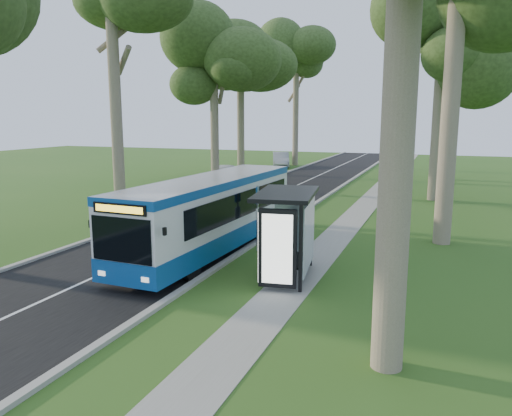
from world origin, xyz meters
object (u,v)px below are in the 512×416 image
Objects in this scene: bus_shelter at (286,220)px; car_white at (224,175)px; car_silver at (281,160)px; litter_bin at (305,218)px; bus at (211,214)px; bus_stop_sign at (257,211)px.

car_white is at bearing 110.94° from bus_shelter.
bus_shelter is at bearing -74.45° from car_white.
litter_bin is at bearing -89.01° from car_silver.
car_white is (-11.78, 21.12, -1.25)m from bus_shelter.
bus is 35.13m from car_silver.
bus_stop_sign reaches higher than car_silver.
bus_shelter is 8.85m from litter_bin.
bus_stop_sign is at bearing 26.34° from bus.
car_white is at bearing 112.31° from bus_stop_sign.
car_silver reaches higher than litter_bin.
litter_bin is at bearing 72.04° from bus.
bus_stop_sign is at bearing -92.87° from car_silver.
bus_stop_sign is at bearing -75.44° from car_white.
litter_bin is 0.17× the size of car_silver.
bus is 4.66m from bus_shelter.
bus_stop_sign is 5.46m from litter_bin.
bus_shelter reaches higher than car_white.
bus is 3.14× the size of bus_shelter.
litter_bin is at bearing 78.24° from bus_stop_sign.
bus_stop_sign is 0.74× the size of bus_shelter.
car_silver is at bearing 99.98° from bus_shelter.
bus_stop_sign is at bearing 116.06° from bus_shelter.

